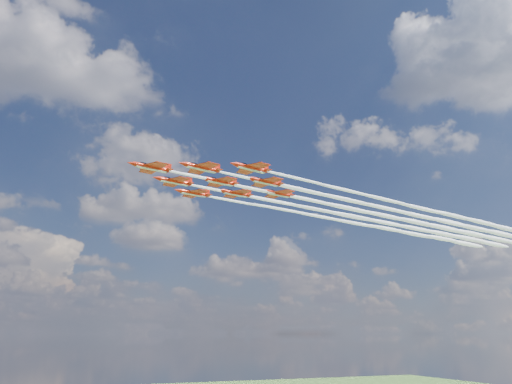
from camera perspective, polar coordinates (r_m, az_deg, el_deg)
jet_lead at (r=172.74m, az=9.57°, el=-1.64°), size 143.36×42.16×3.08m
jet_row2_port at (r=175.61m, az=13.77°, el=-1.63°), size 143.36×42.16×3.08m
jet_row2_starb at (r=185.32m, az=10.19°, el=-2.58°), size 143.36×42.16×3.08m
jet_row3_port at (r=179.38m, az=17.80°, el=-1.62°), size 143.36×42.16×3.08m
jet_row3_centre at (r=188.29m, az=14.09°, el=-2.56°), size 143.36×42.16×3.08m
jet_row3_starb at (r=197.96m, az=10.72°, el=-3.41°), size 143.36×42.16×3.08m
jet_row4_port at (r=192.10m, az=17.86°, el=-2.53°), size 143.36×42.16×3.08m
jet_row4_starb at (r=201.02m, az=14.38°, el=-3.37°), size 143.36×42.16×3.08m
jet_tail at (r=204.87m, az=17.91°, el=-3.33°), size 143.36×42.16×3.08m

